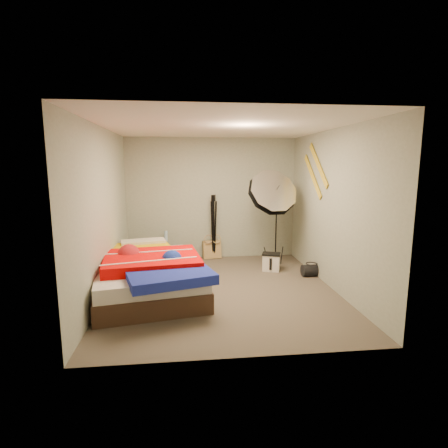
{
  "coord_description": "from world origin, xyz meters",
  "views": [
    {
      "loc": [
        -0.55,
        -5.25,
        1.94
      ],
      "look_at": [
        0.1,
        0.6,
        0.95
      ],
      "focal_mm": 28.0,
      "sensor_mm": 36.0,
      "label": 1
    }
  ],
  "objects": [
    {
      "name": "camera_tripod",
      "position": [
        0.02,
        1.86,
        0.77
      ],
      "size": [
        0.09,
        0.09,
        1.34
      ],
      "color": "black",
      "rests_on": "floor"
    },
    {
      "name": "wall_back",
      "position": [
        0.0,
        2.0,
        1.25
      ],
      "size": [
        3.5,
        0.0,
        3.5
      ],
      "primitive_type": "plane",
      "rotation": [
        1.57,
        0.0,
        0.0
      ],
      "color": "#9EA494",
      "rests_on": "floor"
    },
    {
      "name": "wall_right",
      "position": [
        1.75,
        0.0,
        1.25
      ],
      "size": [
        0.0,
        4.0,
        4.0
      ],
      "primitive_type": "plane",
      "rotation": [
        1.57,
        0.0,
        -1.57
      ],
      "color": "#9EA494",
      "rests_on": "floor"
    },
    {
      "name": "ceiling",
      "position": [
        0.0,
        0.0,
        2.5
      ],
      "size": [
        4.0,
        4.0,
        0.0
      ],
      "primitive_type": "plane",
      "rotation": [
        3.14,
        0.0,
        0.0
      ],
      "color": "silver",
      "rests_on": "wall_back"
    },
    {
      "name": "wall_stripe_lower",
      "position": [
        1.73,
        0.85,
        1.75
      ],
      "size": [
        0.02,
        0.91,
        0.78
      ],
      "primitive_type": "cube",
      "rotation": [
        0.7,
        0.0,
        0.0
      ],
      "color": "gold",
      "rests_on": "wall_right"
    },
    {
      "name": "wall_stripe_upper",
      "position": [
        1.73,
        0.6,
        1.95
      ],
      "size": [
        0.02,
        0.91,
        0.78
      ],
      "primitive_type": "cube",
      "rotation": [
        0.7,
        0.0,
        0.0
      ],
      "color": "gold",
      "rests_on": "wall_right"
    },
    {
      "name": "photo_umbrella",
      "position": [
        1.06,
        1.15,
        1.41
      ],
      "size": [
        1.11,
        0.76,
        1.97
      ],
      "color": "black",
      "rests_on": "floor"
    },
    {
      "name": "wrapping_roll",
      "position": [
        -0.96,
        1.79,
        0.31
      ],
      "size": [
        0.08,
        0.18,
        0.63
      ],
      "primitive_type": "cylinder",
      "rotation": [
        -0.17,
        0.0,
        -0.05
      ],
      "color": "#4E88BD",
      "rests_on": "floor"
    },
    {
      "name": "duffel_bag",
      "position": [
        1.65,
        0.51,
        0.1
      ],
      "size": [
        0.35,
        0.23,
        0.21
      ],
      "primitive_type": "cylinder",
      "rotation": [
        0.0,
        1.57,
        0.06
      ],
      "color": "black",
      "rests_on": "floor"
    },
    {
      "name": "wall_left",
      "position": [
        -1.75,
        0.0,
        1.25
      ],
      "size": [
        0.0,
        4.0,
        4.0
      ],
      "primitive_type": "plane",
      "rotation": [
        1.57,
        0.0,
        1.57
      ],
      "color": "#9EA494",
      "rests_on": "floor"
    },
    {
      "name": "camera_case",
      "position": [
        1.02,
        0.91,
        0.15
      ],
      "size": [
        0.36,
        0.31,
        0.31
      ],
      "primitive_type": "cube",
      "rotation": [
        0.0,
        0.0,
        -0.33
      ],
      "color": "silver",
      "rests_on": "floor"
    },
    {
      "name": "tote_bag",
      "position": [
        -0.01,
        1.9,
        0.19
      ],
      "size": [
        0.4,
        0.22,
        0.39
      ],
      "primitive_type": "cube",
      "rotation": [
        -0.14,
        0.0,
        0.15
      ],
      "color": "tan",
      "rests_on": "floor"
    },
    {
      "name": "bed",
      "position": [
        -1.13,
        -0.01,
        0.32
      ],
      "size": [
        1.95,
        2.52,
        0.64
      ],
      "color": "#3F281D",
      "rests_on": "floor"
    },
    {
      "name": "floor",
      "position": [
        0.0,
        0.0,
        0.0
      ],
      "size": [
        4.0,
        4.0,
        0.0
      ],
      "primitive_type": "plane",
      "color": "brown",
      "rests_on": "ground"
    },
    {
      "name": "wall_front",
      "position": [
        0.0,
        -2.0,
        1.25
      ],
      "size": [
        3.5,
        0.0,
        3.5
      ],
      "primitive_type": "plane",
      "rotation": [
        -1.57,
        0.0,
        0.0
      ],
      "color": "#9EA494",
      "rests_on": "floor"
    }
  ]
}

